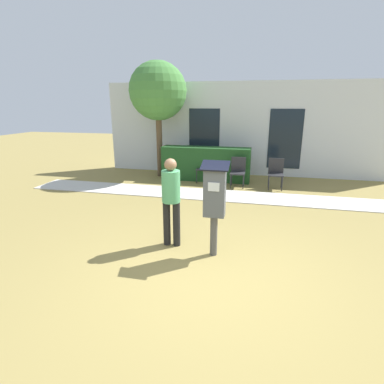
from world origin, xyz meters
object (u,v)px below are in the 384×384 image
Objects in this scene: parking_meter at (215,197)px; outdoor_chair_left at (204,166)px; person_standing at (171,196)px; outdoor_chair_middle at (238,170)px; outdoor_chair_right at (276,171)px.

outdoor_chair_left is at bearing 102.51° from parking_meter.
person_standing is 4.70m from outdoor_chair_left.
person_standing reaches higher than outdoor_chair_middle.
outdoor_chair_right is at bearing 12.96° from outdoor_chair_middle.
outdoor_chair_right is (1.12, 0.04, 0.00)m from outdoor_chair_middle.
person_standing is 1.76× the size of outdoor_chair_left.
outdoor_chair_middle is 1.00× the size of outdoor_chair_right.
person_standing reaches higher than outdoor_chair_left.
outdoor_chair_right is at bearing -24.85° from outdoor_chair_left.
outdoor_chair_left is (-0.29, 4.68, -0.40)m from person_standing.
outdoor_chair_left and outdoor_chair_middle have the same top height.
parking_meter is at bearing -93.68° from outdoor_chair_left.
outdoor_chair_right is at bearing 75.66° from parking_meter.
parking_meter is 1.01× the size of person_standing.
outdoor_chair_left is at bearing 172.34° from outdoor_chair_middle.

